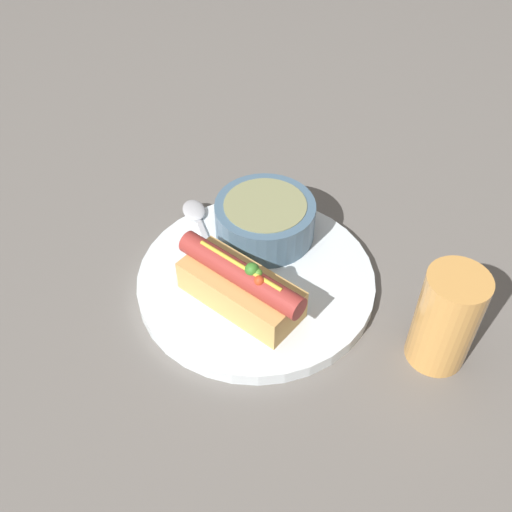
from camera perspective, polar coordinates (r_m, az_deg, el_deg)
name	(u,v)px	position (r m, az deg, el deg)	size (l,w,h in m)	color
ground_plane	(256,285)	(0.72, 0.00, -2.74)	(4.00, 4.00, 0.00)	slate
dinner_plate	(256,280)	(0.71, 0.00, -2.30)	(0.28, 0.28, 0.02)	white
hot_dog	(241,286)	(0.66, -1.45, -2.83)	(0.16, 0.07, 0.07)	tan
soup_bowl	(265,218)	(0.74, 0.87, 3.66)	(0.12, 0.12, 0.05)	slate
spoon	(198,219)	(0.77, -5.57, 3.48)	(0.14, 0.11, 0.01)	#B7B7BC
drinking_glass	(446,319)	(0.64, 17.65, -5.73)	(0.06, 0.06, 0.12)	#D8994C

